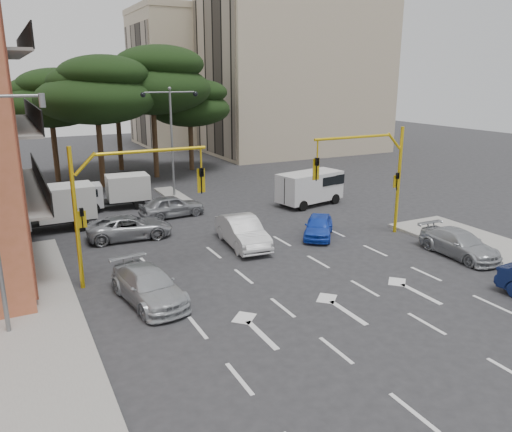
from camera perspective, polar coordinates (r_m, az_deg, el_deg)
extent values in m
plane|color=#28282B|center=(23.35, 3.02, -6.05)|extent=(120.00, 120.00, 0.00)
cube|color=gray|center=(17.07, -26.09, -16.25)|extent=(5.00, 26.00, 0.15)
cube|color=gray|center=(37.41, -9.31, 2.27)|extent=(1.40, 6.00, 0.15)
cube|color=black|center=(26.87, -26.15, 8.48)|extent=(0.12, 14.72, 11.20)
cube|color=#BCAE8D|center=(59.42, 4.52, 16.03)|extent=(20.00, 12.00, 18.00)
cube|color=black|center=(54.86, -4.84, 15.53)|extent=(0.12, 11.04, 16.20)
cube|color=#BCAE8D|center=(67.14, -6.36, 15.09)|extent=(16.00, 12.00, 16.00)
cube|color=black|center=(64.72, -13.24, 14.32)|extent=(0.12, 11.04, 14.20)
cube|color=#BCAE8D|center=(67.58, -6.59, 22.19)|extent=(16.15, 12.15, 0.70)
cylinder|color=#382616|center=(41.78, -17.29, 6.53)|extent=(0.44, 0.44, 4.95)
ellipsoid|color=black|center=(41.36, -17.80, 12.62)|extent=(9.15, 9.15, 3.87)
ellipsoid|color=black|center=(41.03, -17.07, 15.28)|extent=(6.86, 6.86, 2.86)
ellipsoid|color=black|center=(41.54, -18.73, 14.38)|extent=(6.07, 6.07, 2.64)
cylinder|color=#382616|center=(44.77, -11.43, 7.79)|extent=(0.44, 0.44, 5.40)
ellipsoid|color=black|center=(44.38, -11.78, 14.01)|extent=(9.98, 9.98, 4.22)
ellipsoid|color=black|center=(44.16, -11.00, 16.69)|extent=(7.49, 7.49, 3.12)
ellipsoid|color=black|center=(44.53, -12.64, 15.82)|extent=(6.62, 6.62, 2.88)
cylinder|color=#382616|center=(45.36, -21.92, 6.49)|extent=(0.44, 0.44, 4.50)
ellipsoid|color=black|center=(44.97, -22.45, 11.58)|extent=(8.32, 8.32, 3.52)
ellipsoid|color=black|center=(44.57, -21.85, 13.81)|extent=(6.24, 6.24, 2.60)
ellipsoid|color=black|center=(45.18, -23.30, 13.04)|extent=(5.52, 5.52, 2.40)
cylinder|color=#382616|center=(47.95, -7.42, 7.66)|extent=(0.44, 0.44, 4.05)
ellipsoid|color=black|center=(47.58, -7.57, 12.01)|extent=(7.49, 7.49, 3.17)
ellipsoid|color=black|center=(47.34, -6.77, 13.87)|extent=(5.62, 5.62, 2.34)
ellipsoid|color=black|center=(47.64, -8.33, 13.29)|extent=(4.97, 4.97, 2.16)
cylinder|color=#382616|center=(49.15, -15.30, 7.97)|extent=(0.44, 0.44, 4.95)
ellipsoid|color=black|center=(48.79, -15.68, 13.15)|extent=(9.15, 9.15, 3.87)
ellipsoid|color=black|center=(48.49, -15.03, 15.40)|extent=(6.86, 6.86, 2.86)
ellipsoid|color=black|center=(48.95, -16.47, 14.65)|extent=(6.07, 6.07, 2.64)
cylinder|color=gold|center=(29.04, 15.98, 3.89)|extent=(0.18, 0.18, 6.00)
cylinder|color=gold|center=(28.31, 15.49, 8.26)|extent=(0.95, 0.14, 0.95)
cylinder|color=gold|center=(26.51, 11.08, 8.82)|extent=(4.80, 0.14, 0.14)
cylinder|color=gold|center=(25.28, 7.05, 7.64)|extent=(0.08, 0.08, 0.90)
imported|color=black|center=(25.45, 6.97, 5.30)|extent=(0.20, 0.24, 1.20)
cube|color=gold|center=(25.51, 6.87, 5.33)|extent=(0.36, 0.06, 1.10)
imported|color=black|center=(28.78, 15.86, 3.80)|extent=(0.16, 0.20, 1.00)
cube|color=gold|center=(28.86, 15.72, 3.84)|extent=(0.35, 0.08, 0.70)
cylinder|color=gold|center=(21.62, -19.87, -0.40)|extent=(0.18, 0.18, 6.00)
cylinder|color=gold|center=(21.21, -18.96, 5.63)|extent=(0.95, 0.14, 0.95)
cylinder|color=gold|center=(21.70, -11.82, 7.30)|extent=(4.80, 0.14, 0.14)
cylinder|color=gold|center=(22.44, -6.31, 6.64)|extent=(0.08, 0.08, 0.90)
imported|color=black|center=(22.63, -6.23, 4.02)|extent=(0.20, 0.24, 1.20)
cube|color=gold|center=(22.70, -6.30, 4.06)|extent=(0.36, 0.06, 1.10)
imported|color=black|center=(21.50, -19.24, -0.43)|extent=(0.16, 0.20, 1.00)
cube|color=gold|center=(21.60, -19.28, -0.36)|extent=(0.35, 0.08, 0.70)
cylinder|color=slate|center=(17.75, -26.59, 12.15)|extent=(1.80, 0.10, 0.10)
cylinder|color=slate|center=(17.80, -23.27, 12.05)|extent=(0.20, 0.20, 0.45)
cylinder|color=slate|center=(36.72, -9.57, 8.08)|extent=(0.16, 0.16, 7.50)
cylinder|color=slate|center=(36.17, -11.24, 13.70)|extent=(1.80, 0.10, 0.10)
sphere|color=black|center=(35.91, -12.80, 13.36)|extent=(0.36, 0.36, 0.36)
cylinder|color=slate|center=(36.71, -8.46, 13.85)|extent=(1.80, 0.10, 0.10)
sphere|color=black|center=(37.05, -6.95, 13.69)|extent=(0.36, 0.36, 0.36)
sphere|color=slate|center=(36.42, -9.86, 14.17)|extent=(0.24, 0.24, 0.24)
imported|color=silver|center=(26.18, -1.56, -1.81)|extent=(2.05, 4.81, 1.54)
imported|color=blue|center=(27.90, 7.17, -1.14)|extent=(3.38, 3.74, 1.23)
imported|color=#ADB0B5|center=(20.33, -12.19, -7.79)|extent=(2.49, 4.80, 1.33)
imported|color=#989A9F|center=(28.28, -14.24, -1.23)|extent=(4.76, 2.49, 1.28)
imported|color=#919498|center=(32.06, -9.60, 1.14)|extent=(4.22, 1.98, 1.40)
imported|color=#A3A6AB|center=(26.72, 22.23, -2.94)|extent=(1.92, 4.45, 1.28)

